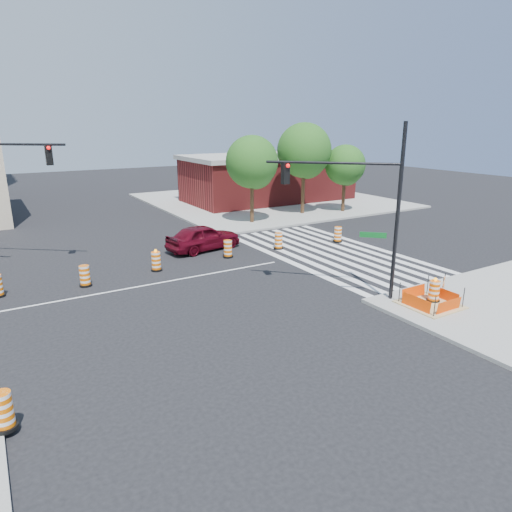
# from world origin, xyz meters

# --- Properties ---
(ground) EXTENTS (120.00, 120.00, 0.00)m
(ground) POSITION_xyz_m (0.00, 0.00, 0.00)
(ground) COLOR black
(ground) RESTS_ON ground
(sidewalk_ne) EXTENTS (22.00, 22.00, 0.15)m
(sidewalk_ne) POSITION_xyz_m (18.00, 18.00, 0.07)
(sidewalk_ne) COLOR gray
(sidewalk_ne) RESTS_ON ground
(crosswalk_east) EXTENTS (6.75, 13.50, 0.01)m
(crosswalk_east) POSITION_xyz_m (10.95, 0.00, 0.01)
(crosswalk_east) COLOR silver
(crosswalk_east) RESTS_ON ground
(lane_centerline) EXTENTS (14.00, 0.12, 0.01)m
(lane_centerline) POSITION_xyz_m (0.00, 0.00, 0.01)
(lane_centerline) COLOR silver
(lane_centerline) RESTS_ON ground
(excavation_pit) EXTENTS (2.20, 2.20, 0.90)m
(excavation_pit) POSITION_xyz_m (9.00, -9.00, 0.22)
(excavation_pit) COLOR tan
(excavation_pit) RESTS_ON ground
(brick_storefront) EXTENTS (16.50, 8.50, 4.60)m
(brick_storefront) POSITION_xyz_m (18.00, 18.00, 2.32)
(brick_storefront) COLOR maroon
(brick_storefront) RESTS_ON ground
(red_coupe) EXTENTS (4.96, 2.66, 1.60)m
(red_coupe) POSITION_xyz_m (4.67, 4.44, 0.80)
(red_coupe) COLOR #510614
(red_coupe) RESTS_ON ground
(signal_pole_se) EXTENTS (4.17, 4.04, 7.50)m
(signal_pole_se) POSITION_xyz_m (7.04, -6.47, 4.61)
(signal_pole_se) COLOR black
(signal_pole_se) RESTS_ON ground
(pit_drum) EXTENTS (0.56, 0.56, 1.09)m
(pit_drum) POSITION_xyz_m (9.43, -8.81, 0.60)
(pit_drum) COLOR black
(pit_drum) RESTS_ON ground
(sw_corner_drum) EXTENTS (0.60, 0.60, 1.02)m
(sw_corner_drum) POSITION_xyz_m (-6.93, -8.92, 0.63)
(sw_corner_drum) COLOR black
(sw_corner_drum) RESTS_ON ground
(barricade) EXTENTS (0.67, 0.44, 0.90)m
(barricade) POSITION_xyz_m (10.54, -8.44, 0.65)
(barricade) COLOR #EB6304
(barricade) RESTS_ON ground
(tree_north_c) EXTENTS (3.96, 3.96, 6.73)m
(tree_north_c) POSITION_xyz_m (11.14, 9.49, 4.52)
(tree_north_c) COLOR #382314
(tree_north_c) RESTS_ON ground
(tree_north_d) EXTENTS (4.50, 4.50, 7.64)m
(tree_north_d) POSITION_xyz_m (16.72, 10.45, 5.13)
(tree_north_d) COLOR #382314
(tree_north_d) RESTS_ON ground
(tree_north_e) EXTENTS (3.44, 3.44, 5.84)m
(tree_north_e) POSITION_xyz_m (20.33, 9.40, 3.92)
(tree_north_e) COLOR #382314
(tree_north_e) RESTS_ON ground
(median_drum_2) EXTENTS (0.60, 0.60, 1.02)m
(median_drum_2) POSITION_xyz_m (-2.96, 1.40, 0.48)
(median_drum_2) COLOR black
(median_drum_2) RESTS_ON ground
(median_drum_3) EXTENTS (0.60, 0.60, 1.18)m
(median_drum_3) POSITION_xyz_m (0.77, 1.95, 0.49)
(median_drum_3) COLOR black
(median_drum_3) RESTS_ON ground
(median_drum_4) EXTENTS (0.60, 0.60, 1.02)m
(median_drum_4) POSITION_xyz_m (5.21, 2.22, 0.48)
(median_drum_4) COLOR black
(median_drum_4) RESTS_ON ground
(median_drum_5) EXTENTS (0.60, 0.60, 1.02)m
(median_drum_5) POSITION_xyz_m (8.75, 2.22, 0.48)
(median_drum_5) COLOR black
(median_drum_5) RESTS_ON ground
(median_drum_6) EXTENTS (0.60, 0.60, 1.02)m
(median_drum_6) POSITION_xyz_m (13.07, 1.65, 0.48)
(median_drum_6) COLOR black
(median_drum_6) RESTS_ON ground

